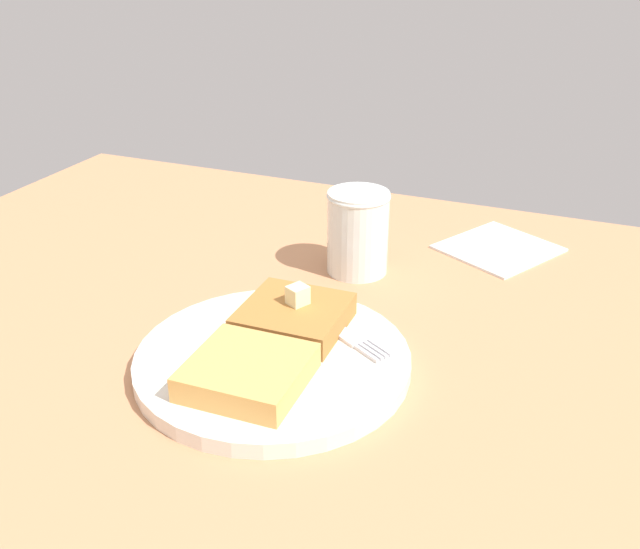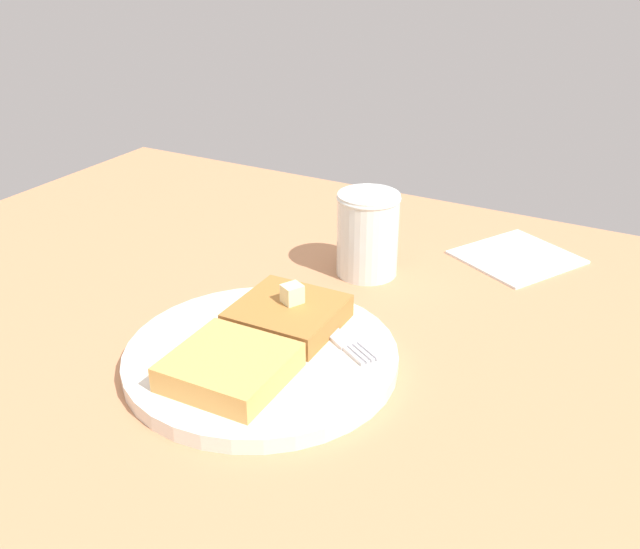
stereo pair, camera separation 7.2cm
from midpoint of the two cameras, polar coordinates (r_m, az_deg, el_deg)
The scene contains 8 objects.
table_surface at distance 69.65cm, azimuth -7.24°, elevation -6.58°, with size 98.98×98.98×1.84cm, color tan.
plate at distance 65.88cm, azimuth -1.58°, elevation -6.63°, with size 25.20×25.20×1.49cm.
toast_slice_left at distance 68.70cm, azimuth 0.42°, elevation -3.35°, with size 9.52×9.60×2.32cm, color #AA6E33.
toast_slice_middle at distance 61.31cm, azimuth -3.87°, elevation -7.49°, with size 9.52×9.60×2.32cm, color tan.
butter_pat_primary at distance 68.12cm, azimuth 0.80°, elevation -1.63°, with size 1.84×1.66×1.84cm, color beige.
fork at distance 68.77cm, azimuth 3.87°, elevation -4.33°, with size 9.47×14.45×0.36cm.
syrup_jar at distance 81.37cm, azimuth 6.38°, elevation 2.99°, with size 7.23×7.23×9.70cm.
napkin at distance 90.52cm, azimuth 17.69°, elevation 1.28°, with size 12.59×11.61×0.30cm, color white.
Camera 2 is at (44.90, 38.71, 38.81)cm, focal length 40.00 mm.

